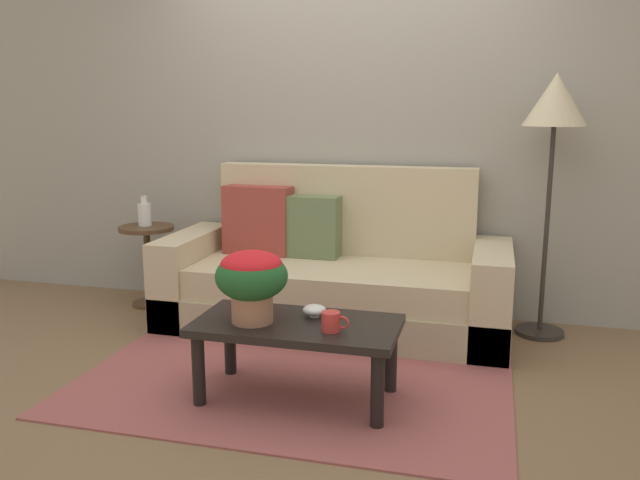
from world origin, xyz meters
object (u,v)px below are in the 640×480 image
(floor_lamp, at_px, (555,116))
(coffee_table, at_px, (297,334))
(potted_plant, at_px, (252,277))
(side_table, at_px, (147,251))
(snack_bowl, at_px, (314,310))
(table_vase, at_px, (145,214))
(coffee_mug, at_px, (332,322))
(couch, at_px, (332,278))

(floor_lamp, bearing_deg, coffee_table, -133.31)
(coffee_table, xyz_separation_m, potted_plant, (-0.21, -0.06, 0.29))
(side_table, bearing_deg, coffee_table, -39.27)
(floor_lamp, relative_size, snack_bowl, 13.99)
(coffee_table, relative_size, table_vase, 4.67)
(potted_plant, bearing_deg, snack_bowl, 29.40)
(coffee_mug, distance_m, table_vase, 2.19)
(potted_plant, bearing_deg, coffee_table, 14.79)
(table_vase, bearing_deg, snack_bowl, -35.97)
(coffee_mug, bearing_deg, potted_plant, 175.41)
(floor_lamp, bearing_deg, couch, -173.24)
(coffee_mug, distance_m, snack_bowl, 0.23)
(coffee_mug, xyz_separation_m, snack_bowl, (-0.13, 0.19, -0.01))
(coffee_mug, height_order, table_vase, table_vase)
(floor_lamp, xyz_separation_m, snack_bowl, (-1.17, -1.21, -0.94))
(coffee_mug, relative_size, table_vase, 0.62)
(coffee_table, bearing_deg, table_vase, 140.64)
(couch, relative_size, potted_plant, 6.31)
(snack_bowl, distance_m, table_vase, 1.97)
(coffee_mug, bearing_deg, couch, 103.77)
(side_table, bearing_deg, potted_plant, -44.77)
(floor_lamp, bearing_deg, coffee_mug, -126.56)
(couch, height_order, coffee_mug, couch)
(couch, relative_size, table_vase, 10.43)
(coffee_table, distance_m, side_table, 1.94)
(floor_lamp, distance_m, potted_plant, 2.12)
(potted_plant, bearing_deg, side_table, 135.23)
(floor_lamp, xyz_separation_m, potted_plant, (-1.44, -1.36, -0.75))
(coffee_table, height_order, table_vase, table_vase)
(potted_plant, height_order, table_vase, table_vase)
(table_vase, bearing_deg, coffee_table, -39.36)
(potted_plant, distance_m, table_vase, 1.85)
(snack_bowl, bearing_deg, floor_lamp, 45.96)
(couch, xyz_separation_m, table_vase, (-1.42, 0.10, 0.36))
(couch, relative_size, side_table, 3.78)
(floor_lamp, height_order, potted_plant, floor_lamp)
(couch, xyz_separation_m, potted_plant, (-0.10, -1.20, 0.31))
(coffee_table, relative_size, side_table, 1.69)
(coffee_mug, bearing_deg, floor_lamp, 53.44)
(couch, distance_m, coffee_mug, 1.28)
(coffee_mug, bearing_deg, coffee_table, 156.06)
(coffee_table, relative_size, potted_plant, 2.83)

